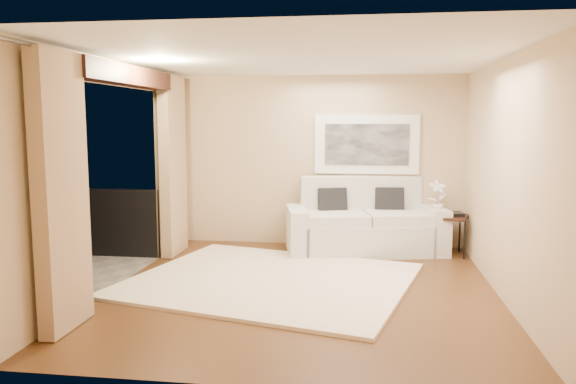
% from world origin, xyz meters
% --- Properties ---
extents(floor, '(5.00, 5.00, 0.00)m').
position_xyz_m(floor, '(0.00, 0.00, 0.00)').
color(floor, '#573519').
rests_on(floor, ground).
extents(room_shell, '(5.00, 6.40, 5.00)m').
position_xyz_m(room_shell, '(-2.13, 0.00, 2.52)').
color(room_shell, white).
rests_on(room_shell, ground).
extents(balcony, '(1.81, 2.60, 1.17)m').
position_xyz_m(balcony, '(-3.31, 0.00, 0.18)').
color(balcony, '#605B56').
rests_on(balcony, ground).
extents(curtains, '(0.16, 4.80, 2.64)m').
position_xyz_m(curtains, '(-2.11, 0.00, 1.34)').
color(curtains, tan).
rests_on(curtains, ground).
extents(artwork, '(1.62, 0.07, 0.92)m').
position_xyz_m(artwork, '(0.73, 2.46, 1.62)').
color(artwork, white).
rests_on(artwork, room_shell).
extents(rug, '(3.89, 3.58, 0.04)m').
position_xyz_m(rug, '(-0.43, 0.27, 0.02)').
color(rug, '#FFE9CD').
rests_on(rug, floor).
extents(sofa, '(2.50, 1.47, 1.13)m').
position_xyz_m(sofa, '(0.71, 2.10, 0.40)').
color(sofa, silver).
rests_on(sofa, floor).
extents(side_table, '(0.69, 0.69, 0.60)m').
position_xyz_m(side_table, '(1.93, 2.00, 0.54)').
color(side_table, black).
rests_on(side_table, floor).
extents(tray, '(0.41, 0.32, 0.05)m').
position_xyz_m(tray, '(1.96, 1.97, 0.63)').
color(tray, black).
rests_on(tray, side_table).
extents(orchid, '(0.31, 0.25, 0.52)m').
position_xyz_m(orchid, '(1.80, 2.11, 0.86)').
color(orchid, white).
rests_on(orchid, side_table).
extents(bistro_table, '(0.61, 0.61, 0.67)m').
position_xyz_m(bistro_table, '(-3.06, -0.04, 0.59)').
color(bistro_table, black).
rests_on(bistro_table, balcony).
extents(balcony_chair_far, '(0.50, 0.51, 1.02)m').
position_xyz_m(balcony_chair_far, '(-3.49, 0.66, 0.60)').
color(balcony_chair_far, black).
rests_on(balcony_chair_far, balcony).
extents(balcony_chair_near, '(0.39, 0.40, 0.91)m').
position_xyz_m(balcony_chair_near, '(-3.20, -0.80, 0.52)').
color(balcony_chair_near, black).
rests_on(balcony_chair_near, balcony).
extents(ice_bucket, '(0.18, 0.18, 0.20)m').
position_xyz_m(ice_bucket, '(-3.21, 0.07, 0.77)').
color(ice_bucket, silver).
rests_on(ice_bucket, bistro_table).
extents(candle, '(0.06, 0.06, 0.07)m').
position_xyz_m(candle, '(-2.99, 0.14, 0.71)').
color(candle, red).
rests_on(candle, bistro_table).
extents(vase, '(0.04, 0.04, 0.18)m').
position_xyz_m(vase, '(-3.12, -0.18, 0.76)').
color(vase, silver).
rests_on(vase, bistro_table).
extents(glass_a, '(0.06, 0.06, 0.12)m').
position_xyz_m(glass_a, '(-2.92, -0.14, 0.73)').
color(glass_a, white).
rests_on(glass_a, bistro_table).
extents(glass_b, '(0.06, 0.06, 0.12)m').
position_xyz_m(glass_b, '(-2.86, -0.00, 0.73)').
color(glass_b, white).
rests_on(glass_b, bistro_table).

